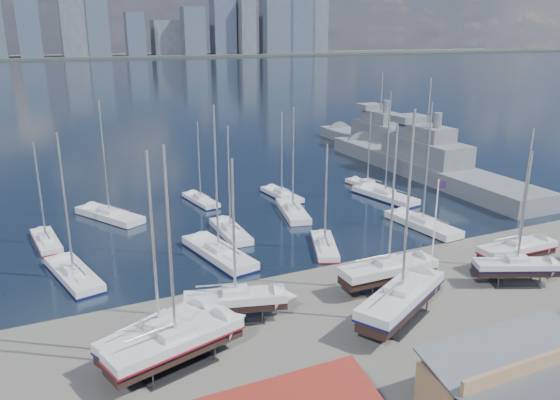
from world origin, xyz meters
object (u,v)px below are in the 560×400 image
sailboat_cradle_0 (160,332)px  naval_ship_west (379,142)px  naval_ship_east (424,166)px  flagpole (435,230)px

sailboat_cradle_0 → naval_ship_west: (60.06, 57.72, -0.41)m
naval_ship_west → naval_ship_east: bearing=167.2°
naval_ship_east → naval_ship_west: naval_ship_east is taller
naval_ship_east → naval_ship_west: 21.89m
naval_ship_east → flagpole: (-28.98, -36.65, 4.74)m
naval_ship_west → flagpole: size_ratio=3.70×
naval_ship_east → sailboat_cradle_0: bearing=125.1°
sailboat_cradle_0 → naval_ship_east: (54.79, 36.48, -0.41)m
sailboat_cradle_0 → flagpole: (25.81, -0.16, 4.33)m
sailboat_cradle_0 → naval_ship_east: 65.82m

